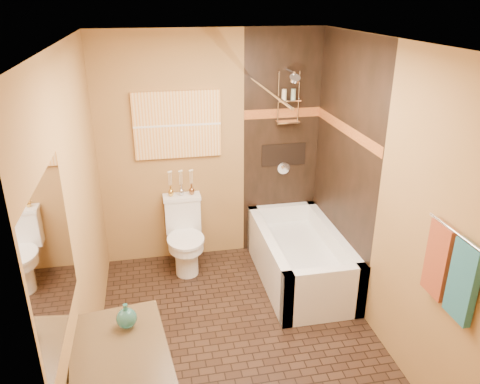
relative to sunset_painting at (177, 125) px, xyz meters
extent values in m
plane|color=black|center=(0.36, -1.48, -1.55)|extent=(3.00, 3.00, 0.00)
cube|color=#A57640|center=(-0.84, -1.48, -0.30)|extent=(0.02, 3.00, 2.50)
cube|color=#A57640|center=(1.56, -1.48, -0.30)|extent=(0.02, 3.00, 2.50)
cube|color=#A57640|center=(0.36, 0.02, -0.30)|extent=(2.40, 0.02, 2.50)
cube|color=#A57640|center=(0.36, -2.98, -0.30)|extent=(2.40, 0.02, 2.50)
plane|color=silver|center=(0.36, -1.48, 0.95)|extent=(3.00, 3.00, 0.00)
cube|color=black|center=(1.13, 0.01, -0.30)|extent=(0.85, 0.01, 2.50)
cube|color=black|center=(1.54, -0.73, -0.30)|extent=(0.01, 1.50, 2.50)
cube|color=maroon|center=(1.13, 0.00, 0.07)|extent=(0.85, 0.01, 0.10)
cube|color=maroon|center=(1.53, -0.73, 0.07)|extent=(0.01, 1.50, 0.10)
cube|color=black|center=(1.16, 0.01, -0.40)|extent=(0.50, 0.01, 0.25)
cylinder|color=silver|center=(1.16, -0.12, 0.53)|extent=(0.02, 0.26, 0.02)
cylinder|color=silver|center=(1.16, -0.28, 0.48)|extent=(0.11, 0.11, 0.09)
cylinder|color=silver|center=(1.16, -0.01, -0.55)|extent=(0.14, 0.02, 0.14)
cylinder|color=silver|center=(0.76, -0.73, 0.47)|extent=(0.03, 1.55, 0.03)
cylinder|color=silver|center=(1.51, -2.53, -0.10)|extent=(0.02, 0.55, 0.02)
cube|color=#20586B|center=(1.52, -2.66, -0.37)|extent=(0.05, 0.22, 0.52)
cube|color=maroon|center=(1.52, -2.40, -0.37)|extent=(0.05, 0.22, 0.52)
cube|color=orange|center=(0.00, 0.00, 0.00)|extent=(0.90, 0.04, 0.70)
cube|color=white|center=(-0.83, -2.48, -0.05)|extent=(0.01, 1.00, 0.90)
cube|color=white|center=(1.16, -1.43, -1.27)|extent=(0.80, 0.10, 0.55)
cube|color=white|center=(1.16, -0.03, -1.27)|extent=(0.80, 0.10, 0.55)
cube|color=white|center=(0.81, -0.73, -1.27)|extent=(0.10, 1.50, 0.55)
cube|color=white|center=(1.51, -0.73, -1.27)|extent=(0.10, 1.50, 0.55)
cube|color=white|center=(1.16, -0.73, -1.38)|extent=(0.64, 1.34, 0.35)
cube|color=white|center=(0.00, -0.09, -0.99)|extent=(0.38, 0.17, 0.38)
cube|color=white|center=(0.00, -0.09, -0.78)|extent=(0.40, 0.19, 0.04)
cylinder|color=white|center=(0.00, -0.39, -1.36)|extent=(0.24, 0.24, 0.38)
cylinder|color=white|center=(0.00, -0.39, -1.19)|extent=(0.37, 0.37, 0.10)
cylinder|color=white|center=(0.00, -0.39, -1.13)|extent=(0.39, 0.39, 0.03)
cube|color=black|center=(-0.56, -2.48, -0.74)|extent=(0.68, 1.00, 0.04)
camera|label=1|loc=(-0.28, -4.75, 1.24)|focal=35.00mm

